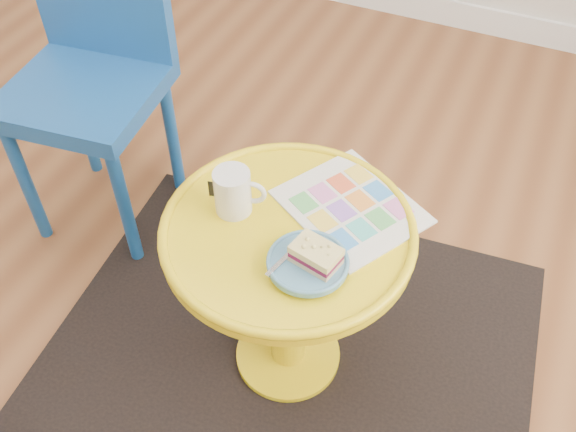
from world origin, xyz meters
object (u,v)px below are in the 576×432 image
at_px(side_table, 288,271).
at_px(mug, 234,191).
at_px(chair, 92,61).
at_px(plate, 308,263).
at_px(newspaper, 351,206).

height_order(side_table, mug, mug).
relative_size(chair, plate, 5.55).
distance_m(side_table, mug, 0.25).
bearing_deg(mug, newspaper, 11.96).
distance_m(side_table, newspaper, 0.22).
bearing_deg(newspaper, side_table, -101.07).
bearing_deg(chair, mug, -35.02).
distance_m(newspaper, mug, 0.26).
bearing_deg(side_table, mug, 177.43).
xyz_separation_m(side_table, mug, (-0.13, 0.01, 0.21)).
xyz_separation_m(newspaper, mug, (-0.23, -0.11, 0.05)).
bearing_deg(side_table, chair, 155.40).
height_order(chair, mug, chair).
relative_size(newspaper, plate, 1.75).
bearing_deg(plate, side_table, 134.13).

